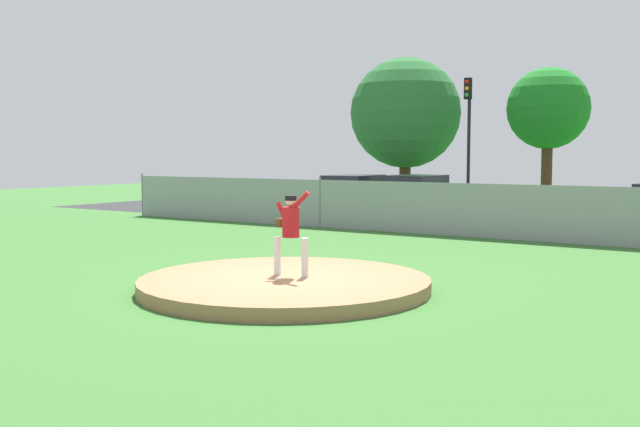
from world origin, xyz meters
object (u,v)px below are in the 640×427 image
traffic_light_near (468,123)px  pitcher_youth (290,227)px  parked_car_white (354,197)px  baseball (277,279)px  parked_car_silver (415,198)px

traffic_light_near → pitcher_youth: bearing=-77.8°
pitcher_youth → traffic_light_near: traffic_light_near is taller
parked_car_white → baseball: bearing=-63.9°
baseball → parked_car_white: bearing=116.1°
traffic_light_near → parked_car_white: bearing=-127.0°
baseball → traffic_light_near: 19.92m
baseball → parked_car_white: size_ratio=0.02×
pitcher_youth → parked_car_white: size_ratio=0.35×
parked_car_white → parked_car_silver: bearing=8.6°
baseball → parked_car_silver: size_ratio=0.02×
baseball → traffic_light_near: traffic_light_near is taller
pitcher_youth → parked_car_white: 16.03m
parked_car_silver → baseball: bearing=-72.8°
parked_car_white → traffic_light_near: bearing=53.0°
baseball → traffic_light_near: (-4.15, 19.15, 3.58)m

